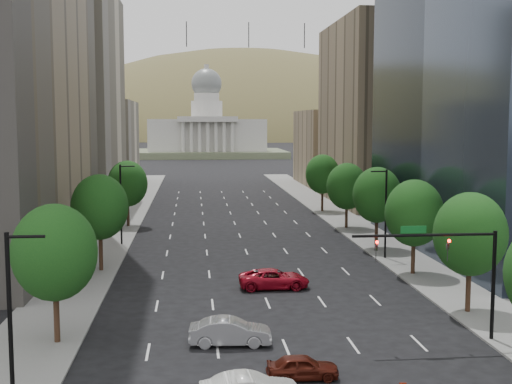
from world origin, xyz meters
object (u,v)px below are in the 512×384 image
object	(u,v)px
car_maroon	(303,367)
car_red_far	(274,279)
traffic_signal	(456,261)
capitol	(207,135)
car_silver	(230,332)

from	to	relation	value
car_maroon	car_red_far	world-z (taller)	car_red_far
traffic_signal	capitol	distance (m)	219.99
traffic_signal	car_red_far	xyz separation A→B (m)	(-9.50, 14.41, -4.37)
traffic_signal	car_red_far	size ratio (longest dim) A/B	1.57
car_maroon	car_silver	size ratio (longest dim) A/B	0.77
car_silver	capitol	bearing A→B (deg)	2.68
car_maroon	car_red_far	size ratio (longest dim) A/B	0.67
capitol	car_silver	xyz separation A→B (m)	(-3.35, -218.90, -7.74)
traffic_signal	car_maroon	size ratio (longest dim) A/B	2.35
car_silver	car_red_far	size ratio (longest dim) A/B	0.87
capitol	car_red_far	world-z (taller)	capitol
capitol	car_silver	distance (m)	219.06
car_red_far	capitol	bearing A→B (deg)	-0.50
capitol	car_maroon	distance (m)	224.84
traffic_signal	car_red_far	bearing A→B (deg)	123.41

